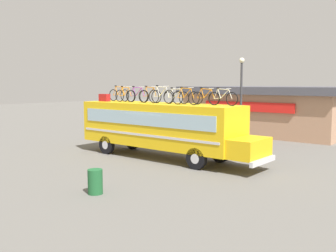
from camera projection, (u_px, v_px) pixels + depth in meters
name	position (u px, v px, depth m)	size (l,w,h in m)	color
ground_plane	(158.00, 157.00, 20.92)	(120.00, 120.00, 0.00)	#605E59
bus	(162.00, 126.00, 20.57)	(11.18, 2.48, 2.99)	yellow
luggage_bag_1	(104.00, 98.00, 22.86)	(0.70, 0.33, 0.45)	maroon
rooftop_bicycle_1	(119.00, 95.00, 22.96)	(1.73, 0.44, 0.96)	black
rooftop_bicycle_2	(125.00, 95.00, 22.10)	(1.67, 0.44, 0.93)	black
rooftop_bicycle_3	(137.00, 96.00, 21.60)	(1.78, 0.44, 0.93)	black
rooftop_bicycle_4	(150.00, 96.00, 21.05)	(1.70, 0.44, 0.95)	black
rooftop_bicycle_5	(161.00, 96.00, 20.33)	(1.80, 0.44, 0.98)	black
rooftop_bicycle_6	(176.00, 97.00, 20.00)	(1.70, 0.44, 0.87)	black
rooftop_bicycle_7	(186.00, 97.00, 19.06)	(1.71, 0.44, 0.91)	black
rooftop_bicycle_8	(206.00, 98.00, 19.00)	(1.67, 0.44, 0.88)	black
rooftop_bicycle_9	(223.00, 98.00, 18.35)	(1.67, 0.44, 0.88)	black
roadside_building	(273.00, 109.00, 32.04)	(13.21, 9.68, 3.82)	tan
trash_bin	(95.00, 182.00, 13.94)	(0.55, 0.55, 0.92)	#1E592D
street_lamp	(241.00, 94.00, 23.55)	(0.33, 0.33, 5.65)	#38383D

